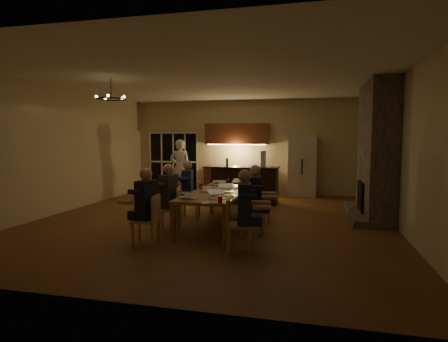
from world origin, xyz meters
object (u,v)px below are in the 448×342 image
mug_back (212,185)px  redcup_near (220,200)px  plate_left (189,198)px  bar_bottle (227,162)px  chair_left_near (145,220)px  chair_left_mid (169,209)px  person_left_mid (169,197)px  standing_person (180,168)px  laptop_d (226,187)px  person_right_mid (255,200)px  can_cola (227,182)px  can_silver (213,193)px  dining_table (217,209)px  person_left_far (188,189)px  laptop_c (208,186)px  bar_island (245,185)px  refrigerator (302,166)px  laptop_e (219,181)px  chair_right_far (259,202)px  redcup_mid (201,186)px  person_left_near (147,206)px  laptop_b (218,193)px  person_right_near (244,210)px  plate_near (229,196)px  mug_mid (229,186)px  chair_right_mid (252,212)px  bar_blender (263,159)px  laptop_a (189,193)px  chandelier (111,99)px  chair_left_far (190,200)px  plate_far (241,187)px  mug_front (211,192)px  chair_right_near (240,224)px  laptop_f (238,181)px

mug_back → redcup_near: (0.71, -2.07, 0.01)m
plate_left → bar_bottle: 3.98m
chair_left_near → chair_left_mid: (0.02, 1.09, 0.00)m
person_left_mid → plate_left: (0.60, -0.44, 0.07)m
standing_person → laptop_d: (2.41, -3.71, -0.07)m
person_right_mid → can_cola: size_ratio=11.50×
person_right_mid → can_silver: person_right_mid is taller
dining_table → can_cola: can_cola is taller
standing_person → can_cola: (2.11, -2.33, -0.13)m
person_left_far → laptop_c: bearing=36.8°
bar_island → laptop_d: (0.13, -2.95, 0.32)m
refrigerator → laptop_e: 4.13m
chair_right_far → laptop_d: (-0.63, -0.63, 0.42)m
standing_person → redcup_mid: standing_person is taller
person_left_near → laptop_b: size_ratio=4.31×
dining_table → laptop_e: (-0.21, 1.03, 0.49)m
person_right_near → mug_back: person_right_near is taller
refrigerator → plate_near: 5.43m
person_right_near → refrigerator: bearing=-18.4°
mug_mid → chair_right_mid: bearing=-56.7°
chair_left_mid → person_right_mid: bearing=82.2°
dining_table → bar_blender: bearing=78.6°
refrigerator → laptop_a: (-1.95, -5.69, -0.14)m
redcup_near → plate_near: (-0.01, 0.77, -0.05)m
person_left_far → chandelier: 2.67m
can_silver → plate_left: 0.51m
person_left_mid → person_left_far: (0.01, 1.17, 0.00)m
chandelier → laptop_c: size_ratio=2.00×
chair_left_far → laptop_c: (0.63, -0.63, 0.42)m
bar_island → can_silver: bar_island is taller
standing_person → plate_far: bearing=125.0°
person_left_far → mug_front: person_left_far is taller
chair_right_near → plate_near: 1.17m
can_cola → plate_far: size_ratio=0.50×
person_right_mid → person_right_near: bearing=170.9°
refrigerator → chair_left_mid: size_ratio=2.25×
mug_mid → redcup_mid: size_ratio=0.83×
bar_island → laptop_c: 3.00m
standing_person → chandelier: size_ratio=2.92×
person_right_mid → laptop_a: person_right_mid is taller
chair_left_mid → redcup_near: chair_left_mid is taller
person_right_near → dining_table: bearing=17.8°
laptop_d → bar_bottle: 3.05m
laptop_f → mug_back: laptop_f is taller
can_silver → dining_table: bearing=97.6°
chair_left_mid → bar_bottle: (0.41, 3.54, 0.76)m
standing_person → bar_blender: 2.94m
refrigerator → chair_left_near: (-2.55, -6.36, -0.55)m
person_left_far → laptop_c: size_ratio=4.31×
person_right_mid → redcup_mid: (-1.38, 0.83, 0.12)m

